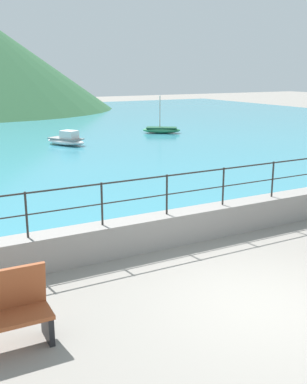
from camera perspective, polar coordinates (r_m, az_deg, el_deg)
ground_plane at (r=8.17m, az=13.32°, el=-13.31°), size 120.00×120.00×0.00m
promenade_wall at (r=10.40m, az=1.62°, el=-4.58°), size 20.00×0.56×0.70m
railing at (r=10.12m, az=1.66°, el=0.58°), size 18.44×0.04×0.90m
boat_1 at (r=24.36m, az=-10.65°, el=6.31°), size 1.92×2.44×0.76m
boat_3 at (r=28.63m, az=0.98°, el=7.66°), size 2.41×2.02×2.25m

